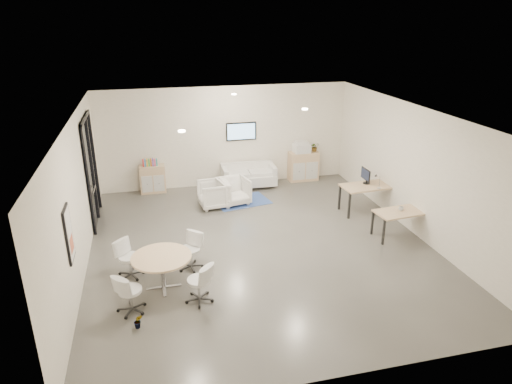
{
  "coord_description": "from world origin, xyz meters",
  "views": [
    {
      "loc": [
        -2.44,
        -9.57,
        5.24
      ],
      "look_at": [
        -0.0,
        0.4,
        1.24
      ],
      "focal_mm": 32.0,
      "sensor_mm": 36.0,
      "label": 1
    }
  ],
  "objects_px": {
    "sideboard_right": "(303,166)",
    "desk_front": "(402,214)",
    "sideboard_left": "(153,179)",
    "desk_rear": "(369,188)",
    "armchair_left": "(214,193)",
    "armchair_right": "(233,190)",
    "round_table": "(162,260)",
    "loveseat": "(248,176)"
  },
  "relations": [
    {
      "from": "armchair_right",
      "to": "round_table",
      "type": "height_order",
      "value": "armchair_right"
    },
    {
      "from": "sideboard_left",
      "to": "round_table",
      "type": "bearing_deg",
      "value": -89.84
    },
    {
      "from": "loveseat",
      "to": "round_table",
      "type": "height_order",
      "value": "loveseat"
    },
    {
      "from": "loveseat",
      "to": "armchair_right",
      "type": "xyz_separation_m",
      "value": [
        -0.75,
        -1.31,
        0.08
      ]
    },
    {
      "from": "armchair_right",
      "to": "desk_rear",
      "type": "relative_size",
      "value": 0.55
    },
    {
      "from": "armchair_right",
      "to": "desk_rear",
      "type": "bearing_deg",
      "value": -34.52
    },
    {
      "from": "armchair_right",
      "to": "round_table",
      "type": "distance_m",
      "value": 4.68
    },
    {
      "from": "round_table",
      "to": "armchair_right",
      "type": "bearing_deg",
      "value": 60.97
    },
    {
      "from": "sideboard_left",
      "to": "round_table",
      "type": "distance_m",
      "value": 5.6
    },
    {
      "from": "desk_front",
      "to": "loveseat",
      "type": "bearing_deg",
      "value": 117.58
    },
    {
      "from": "armchair_left",
      "to": "round_table",
      "type": "height_order",
      "value": "armchair_left"
    },
    {
      "from": "sideboard_right",
      "to": "armchair_left",
      "type": "relative_size",
      "value": 1.15
    },
    {
      "from": "sideboard_left",
      "to": "desk_front",
      "type": "xyz_separation_m",
      "value": [
        5.94,
        -4.65,
        0.19
      ]
    },
    {
      "from": "sideboard_left",
      "to": "desk_front",
      "type": "height_order",
      "value": "sideboard_left"
    },
    {
      "from": "sideboard_left",
      "to": "sideboard_right",
      "type": "xyz_separation_m",
      "value": [
        4.97,
        -0.03,
        0.05
      ]
    },
    {
      "from": "sideboard_left",
      "to": "desk_rear",
      "type": "height_order",
      "value": "sideboard_left"
    },
    {
      "from": "loveseat",
      "to": "sideboard_left",
      "type": "bearing_deg",
      "value": 178.04
    },
    {
      "from": "sideboard_left",
      "to": "armchair_left",
      "type": "height_order",
      "value": "sideboard_left"
    },
    {
      "from": "armchair_left",
      "to": "desk_rear",
      "type": "relative_size",
      "value": 0.54
    },
    {
      "from": "desk_rear",
      "to": "sideboard_right",
      "type": "bearing_deg",
      "value": 102.87
    },
    {
      "from": "desk_front",
      "to": "round_table",
      "type": "distance_m",
      "value": 6.0
    },
    {
      "from": "armchair_right",
      "to": "round_table",
      "type": "relative_size",
      "value": 0.71
    },
    {
      "from": "armchair_right",
      "to": "desk_front",
      "type": "height_order",
      "value": "armchair_right"
    },
    {
      "from": "desk_rear",
      "to": "armchair_right",
      "type": "bearing_deg",
      "value": 153.7
    },
    {
      "from": "armchair_left",
      "to": "round_table",
      "type": "xyz_separation_m",
      "value": [
        -1.66,
        -3.99,
        0.23
      ]
    },
    {
      "from": "armchair_left",
      "to": "armchair_right",
      "type": "relative_size",
      "value": 0.98
    },
    {
      "from": "armchair_left",
      "to": "sideboard_left",
      "type": "bearing_deg",
      "value": -139.29
    },
    {
      "from": "desk_rear",
      "to": "round_table",
      "type": "relative_size",
      "value": 1.3
    },
    {
      "from": "round_table",
      "to": "armchair_left",
      "type": "bearing_deg",
      "value": 67.35
    },
    {
      "from": "sideboard_left",
      "to": "desk_front",
      "type": "relative_size",
      "value": 0.62
    },
    {
      "from": "armchair_left",
      "to": "armchair_right",
      "type": "bearing_deg",
      "value": 93.51
    },
    {
      "from": "armchair_left",
      "to": "desk_rear",
      "type": "bearing_deg",
      "value": 66.16
    },
    {
      "from": "armchair_left",
      "to": "desk_front",
      "type": "bearing_deg",
      "value": 49.01
    },
    {
      "from": "sideboard_right",
      "to": "armchair_right",
      "type": "xyz_separation_m",
      "value": [
        -2.69,
        -1.48,
        -0.06
      ]
    },
    {
      "from": "sideboard_left",
      "to": "armchair_right",
      "type": "distance_m",
      "value": 2.74
    },
    {
      "from": "loveseat",
      "to": "armchair_left",
      "type": "xyz_separation_m",
      "value": [
        -1.35,
        -1.4,
        0.08
      ]
    },
    {
      "from": "sideboard_right",
      "to": "loveseat",
      "type": "distance_m",
      "value": 1.95
    },
    {
      "from": "sideboard_right",
      "to": "loveseat",
      "type": "bearing_deg",
      "value": -174.93
    },
    {
      "from": "sideboard_left",
      "to": "desk_rear",
      "type": "xyz_separation_m",
      "value": [
        5.86,
        -3.0,
        0.28
      ]
    },
    {
      "from": "loveseat",
      "to": "armchair_right",
      "type": "relative_size",
      "value": 2.02
    },
    {
      "from": "sideboard_right",
      "to": "desk_front",
      "type": "relative_size",
      "value": 0.7
    },
    {
      "from": "sideboard_left",
      "to": "armchair_right",
      "type": "bearing_deg",
      "value": -33.58
    }
  ]
}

